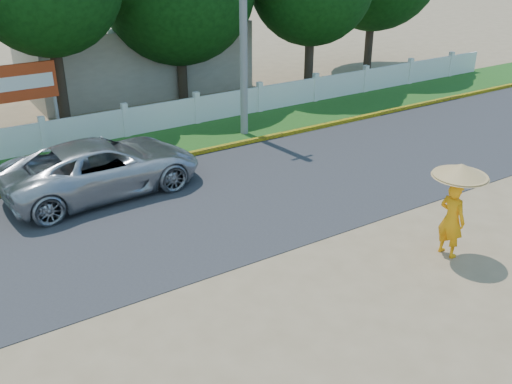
{
  "coord_description": "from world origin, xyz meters",
  "views": [
    {
      "loc": [
        -6.83,
        -8.8,
        7.26
      ],
      "look_at": [
        0.0,
        2.0,
        1.3
      ],
      "focal_mm": 40.0,
      "sensor_mm": 36.0,
      "label": 1
    }
  ],
  "objects_px": {
    "utility_pole": "(243,17)",
    "monk_with_parasol": "(456,197)",
    "billboard": "(21,87)",
    "vehicle": "(103,167)"
  },
  "relations": [
    {
      "from": "utility_pole",
      "to": "billboard",
      "type": "height_order",
      "value": "utility_pole"
    },
    {
      "from": "utility_pole",
      "to": "billboard",
      "type": "bearing_deg",
      "value": 156.09
    },
    {
      "from": "utility_pole",
      "to": "monk_with_parasol",
      "type": "bearing_deg",
      "value": -92.34
    },
    {
      "from": "billboard",
      "to": "vehicle",
      "type": "bearing_deg",
      "value": -80.14
    },
    {
      "from": "vehicle",
      "to": "billboard",
      "type": "height_order",
      "value": "billboard"
    },
    {
      "from": "utility_pole",
      "to": "billboard",
      "type": "relative_size",
      "value": 2.95
    },
    {
      "from": "utility_pole",
      "to": "monk_with_parasol",
      "type": "distance_m",
      "value": 10.63
    },
    {
      "from": "vehicle",
      "to": "monk_with_parasol",
      "type": "relative_size",
      "value": 2.45
    },
    {
      "from": "monk_with_parasol",
      "to": "billboard",
      "type": "bearing_deg",
      "value": 116.89
    },
    {
      "from": "monk_with_parasol",
      "to": "billboard",
      "type": "xyz_separation_m",
      "value": [
        -6.82,
        13.45,
        0.6
      ]
    }
  ]
}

